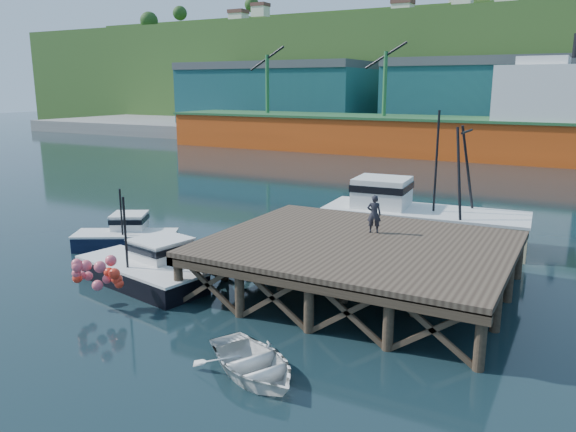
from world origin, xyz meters
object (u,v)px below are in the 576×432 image
Objects in this scene: dinghy at (253,363)px; boat_black at (146,267)px; boat_navy at (127,235)px; trawler at (420,216)px; dockworker at (374,214)px.

boat_black is at bearing 90.29° from dinghy.
trawler is (13.37, 8.28, 0.81)m from boat_navy.
dockworker reaches higher than dinghy.
boat_navy is 0.51× the size of trawler.
dinghy is 2.33× the size of dockworker.
dinghy is at bearing -95.11° from trawler.
trawler is 7.04m from dockworker.
boat_black is (4.76, -3.78, 0.07)m from boat_navy.
boat_navy is at bearing 152.99° from boat_black.
dinghy is 10.11m from dockworker.
trawler reaches higher than boat_black.
boat_black is 10.14m from dockworker.
dockworker is (0.14, 9.78, 2.56)m from dinghy.
boat_navy is 15.50m from dinghy.
trawler is 16.69m from dinghy.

